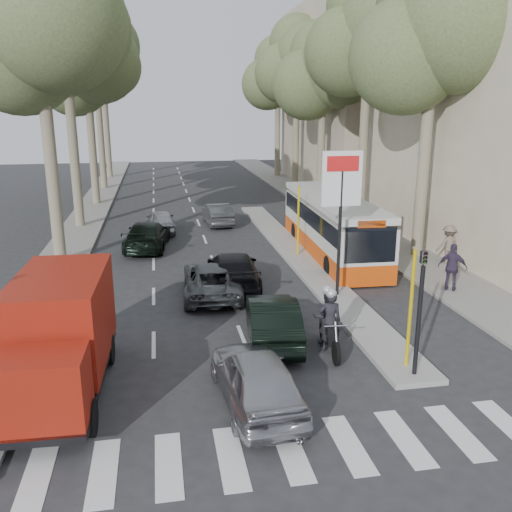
{
  "coord_description": "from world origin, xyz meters",
  "views": [
    {
      "loc": [
        -3.35,
        -13.77,
        7.14
      ],
      "look_at": [
        0.24,
        5.88,
        1.6
      ],
      "focal_mm": 38.0,
      "sensor_mm": 36.0,
      "label": 1
    }
  ],
  "objects": [
    {
      "name": "ground",
      "position": [
        0.0,
        0.0,
        0.0
      ],
      "size": [
        120.0,
        120.0,
        0.0
      ],
      "primitive_type": "plane",
      "color": "#28282B",
      "rests_on": "ground"
    },
    {
      "name": "sidewalk_right",
      "position": [
        8.6,
        25.0,
        0.06
      ],
      "size": [
        3.2,
        70.0,
        0.12
      ],
      "primitive_type": "cube",
      "color": "gray",
      "rests_on": "ground"
    },
    {
      "name": "median_left",
      "position": [
        -8.0,
        28.0,
        0.06
      ],
      "size": [
        2.4,
        64.0,
        0.12
      ],
      "primitive_type": "cube",
      "color": "gray",
      "rests_on": "ground"
    },
    {
      "name": "traffic_island",
      "position": [
        3.25,
        11.0,
        0.08
      ],
      "size": [
        1.5,
        26.0,
        0.16
      ],
      "primitive_type": "cube",
      "color": "gray",
      "rests_on": "ground"
    },
    {
      "name": "building_far",
      "position": [
        15.5,
        34.0,
        8.0
      ],
      "size": [
        11.0,
        20.0,
        16.0
      ],
      "primitive_type": "cube",
      "color": "#B7A88E",
      "rests_on": "ground"
    },
    {
      "name": "billboard",
      "position": [
        3.25,
        5.0,
        3.7
      ],
      "size": [
        1.5,
        12.1,
        5.6
      ],
      "color": "yellow",
      "rests_on": "ground"
    },
    {
      "name": "traffic_light_island",
      "position": [
        3.25,
        -1.5,
        2.49
      ],
      "size": [
        0.16,
        0.41,
        3.6
      ],
      "color": "black",
      "rests_on": "ground"
    },
    {
      "name": "tree_l_a",
      "position": [
        -7.87,
        12.11,
        10.38
      ],
      "size": [
        7.4,
        7.2,
        14.1
      ],
      "color": "#6B604C",
      "rests_on": "ground"
    },
    {
      "name": "tree_l_b",
      "position": [
        -7.97,
        20.11,
        11.07
      ],
      "size": [
        7.4,
        7.2,
        14.88
      ],
      "color": "#6B604C",
      "rests_on": "ground"
    },
    {
      "name": "tree_l_c",
      "position": [
        -7.77,
        28.11,
        10.04
      ],
      "size": [
        7.4,
        7.2,
        13.71
      ],
      "color": "#6B604C",
      "rests_on": "ground"
    },
    {
      "name": "tree_l_d",
      "position": [
        -7.87,
        36.11,
        11.76
      ],
      "size": [
        7.4,
        7.2,
        15.66
      ],
      "color": "#6B604C",
      "rests_on": "ground"
    },
    {
      "name": "tree_l_e",
      "position": [
        -7.97,
        44.11,
        10.73
      ],
      "size": [
        7.4,
        7.2,
        14.49
      ],
      "color": "#6B604C",
      "rests_on": "ground"
    },
    {
      "name": "tree_r_a",
      "position": [
        9.13,
        10.11,
        10.38
      ],
      "size": [
        7.4,
        7.2,
        14.1
      ],
      "color": "#6B604C",
      "rests_on": "ground"
    },
    {
      "name": "tree_r_b",
      "position": [
        9.23,
        18.11,
        11.42
      ],
      "size": [
        7.4,
        7.2,
        15.27
      ],
      "color": "#6B604C",
      "rests_on": "ground"
    },
    {
      "name": "tree_r_c",
      "position": [
        9.03,
        26.11,
        9.69
      ],
      "size": [
        7.4,
        7.2,
        13.32
      ],
      "color": "#6B604C",
      "rests_on": "ground"
    },
    {
      "name": "tree_r_d",
      "position": [
        9.13,
        34.11,
        11.07
      ],
      "size": [
        7.4,
        7.2,
        14.88
      ],
      "color": "#6B604C",
      "rests_on": "ground"
    },
    {
      "name": "tree_r_e",
      "position": [
        9.23,
        42.11,
        10.38
      ],
      "size": [
        7.4,
        7.2,
        14.1
      ],
      "color": "#6B604C",
      "rests_on": "ground"
    },
    {
      "name": "silver_hatchback",
      "position": [
        -1.2,
        -2.0,
        0.73
      ],
      "size": [
        2.03,
        4.39,
        1.46
      ],
      "primitive_type": "imported",
      "rotation": [
        0.0,
        0.0,
        3.22
      ],
      "color": "#A0A1A8",
      "rests_on": "ground"
    },
    {
      "name": "dark_hatchback",
      "position": [
        -0.01,
        1.65,
        0.71
      ],
      "size": [
        2.0,
        4.47,
        1.42
      ],
      "primitive_type": "imported",
      "rotation": [
        0.0,
        0.0,
        3.03
      ],
      "color": "black",
      "rests_on": "ground"
    },
    {
      "name": "queue_car_a",
      "position": [
        -1.44,
        6.24,
        0.65
      ],
      "size": [
        2.45,
        4.81,
        1.3
      ],
      "primitive_type": "imported",
      "rotation": [
        0.0,
        0.0,
        3.08
      ],
      "color": "#474B4E",
      "rests_on": "ground"
    },
    {
      "name": "queue_car_b",
      "position": [
        -0.5,
        7.0,
        0.72
      ],
      "size": [
        2.38,
        5.11,
        1.44
      ],
      "primitive_type": "imported",
      "rotation": [
        0.0,
        0.0,
        3.07
      ],
      "color": "black",
      "rests_on": "ground"
    },
    {
      "name": "queue_car_c",
      "position": [
        -3.26,
        17.73,
        0.66
      ],
      "size": [
        1.74,
        3.96,
        1.33
      ],
      "primitive_type": "imported",
      "rotation": [
        0.0,
        0.0,
        3.19
      ],
      "color": "#999CA1",
      "rests_on": "ground"
    },
    {
      "name": "queue_car_d",
      "position": [
        0.25,
        19.27,
        0.67
      ],
      "size": [
        1.68,
        4.13,
        1.33
      ],
      "primitive_type": "imported",
      "rotation": [
        0.0,
        0.0,
        3.21
      ],
      "color": "#45484C",
      "rests_on": "ground"
    },
    {
      "name": "queue_car_e",
      "position": [
        -4.0,
        13.95,
        0.72
      ],
      "size": [
        2.61,
        5.15,
        1.43
      ],
      "primitive_type": "imported",
      "rotation": [
        0.0,
        0.0,
        3.02
      ],
      "color": "black",
      "rests_on": "ground"
    },
    {
      "name": "red_truck",
      "position": [
        -5.96,
        -0.52,
        1.59
      ],
      "size": [
        2.35,
        5.71,
        3.0
      ],
      "rotation": [
        0.0,
        0.0,
        -0.04
      ],
      "color": "black",
      "rests_on": "ground"
    },
    {
      "name": "city_bus",
      "position": [
        5.04,
        11.31,
        1.53
      ],
      "size": [
        2.8,
        11.13,
        2.91
      ],
      "rotation": [
        0.0,
        0.0,
        -0.04
      ],
      "color": "#D1440B",
      "rests_on": "ground"
    },
    {
      "name": "motorcycle",
      "position": [
        1.52,
        0.76,
        0.92
      ],
      "size": [
        0.89,
        2.38,
        2.02
      ],
      "rotation": [
        0.0,
        0.0,
        -0.08
      ],
      "color": "black",
      "rests_on": "ground"
    },
    {
      "name": "pedestrian_near",
      "position": [
        7.86,
        4.77,
        1.06
      ],
      "size": [
        1.21,
        1.08,
        1.89
      ],
      "primitive_type": "imported",
      "rotation": [
        0.0,
        0.0,
        2.52
      ],
      "color": "#3B2F47",
      "rests_on": "sidewalk_right"
    },
    {
      "name": "pedestrian_far",
      "position": [
        9.7,
        8.36,
        1.02
      ],
      "size": [
        1.18,
        0.57,
        1.79
      ],
      "primitive_type": "imported",
      "rotation": [
        0.0,
        0.0,
        3.19
      ],
      "color": "#6E6053",
      "rests_on": "sidewalk_right"
    }
  ]
}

